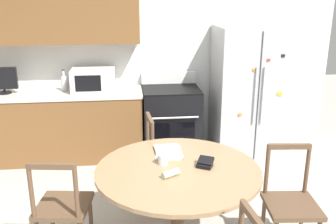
{
  "coord_description": "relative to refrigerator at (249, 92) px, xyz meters",
  "views": [
    {
      "loc": [
        -0.27,
        -2.46,
        2.1
      ],
      "look_at": [
        0.13,
        1.15,
        0.95
      ],
      "focal_mm": 40.0,
      "sensor_mm": 36.0,
      "label": 1
    }
  ],
  "objects": [
    {
      "name": "mail_stack",
      "position": [
        -1.28,
        -1.68,
        -0.08
      ],
      "size": [
        0.25,
        0.32,
        0.02
      ],
      "color": "white",
      "rests_on": "dining_table"
    },
    {
      "name": "back_wall",
      "position": [
        -1.65,
        0.37,
        0.59
      ],
      "size": [
        5.2,
        0.44,
        2.6
      ],
      "color": "silver",
      "rests_on": "ground_plane"
    },
    {
      "name": "kitchen_counter",
      "position": [
        -2.49,
        0.07,
        -0.4
      ],
      "size": [
        2.13,
        0.64,
        0.9
      ],
      "color": "brown",
      "rests_on": "ground_plane"
    },
    {
      "name": "candle_glass",
      "position": [
        -1.34,
        -1.89,
        -0.05
      ],
      "size": [
        0.08,
        0.08,
        0.08
      ],
      "color": "silver",
      "rests_on": "dining_table"
    },
    {
      "name": "folded_napkin",
      "position": [
        -1.31,
        -2.12,
        -0.06
      ],
      "size": [
        0.15,
        0.12,
        0.05
      ],
      "color": "beige",
      "rests_on": "dining_table"
    },
    {
      "name": "dining_chair_far",
      "position": [
        -1.24,
        -1.05,
        -0.42
      ],
      "size": [
        0.45,
        0.45,
        0.9
      ],
      "rotation": [
        0.0,
        0.0,
        4.79
      ],
      "color": "brown",
      "rests_on": "ground_plane"
    },
    {
      "name": "countertop_tv",
      "position": [
        -3.15,
        0.08,
        0.22
      ],
      "size": [
        0.34,
        0.16,
        0.34
      ],
      "color": "black",
      "rests_on": "kitchen_counter"
    },
    {
      "name": "oven_range",
      "position": [
        -1.05,
        0.04,
        -0.39
      ],
      "size": [
        0.74,
        0.68,
        1.08
      ],
      "color": "black",
      "rests_on": "ground_plane"
    },
    {
      "name": "dining_table",
      "position": [
        -1.23,
        -1.99,
        -0.22
      ],
      "size": [
        1.33,
        1.33,
        0.76
      ],
      "color": "#997551",
      "rests_on": "ground_plane"
    },
    {
      "name": "wallet",
      "position": [
        -1.01,
        -1.97,
        -0.06
      ],
      "size": [
        0.17,
        0.17,
        0.07
      ],
      "color": "black",
      "rests_on": "dining_table"
    },
    {
      "name": "microwave",
      "position": [
        -2.04,
        0.11,
        0.19
      ],
      "size": [
        0.55,
        0.4,
        0.29
      ],
      "color": "white",
      "rests_on": "kitchen_counter"
    },
    {
      "name": "dining_chair_right",
      "position": [
        -0.3,
        -2.08,
        -0.42
      ],
      "size": [
        0.46,
        0.46,
        0.9
      ],
      "rotation": [
        0.0,
        0.0,
        3.05
      ],
      "color": "brown",
      "rests_on": "ground_plane"
    },
    {
      "name": "counter_bottle",
      "position": [
        -2.42,
        0.14,
        0.15
      ],
      "size": [
        0.07,
        0.07,
        0.28
      ],
      "color": "silver",
      "rests_on": "kitchen_counter"
    },
    {
      "name": "dining_chair_left",
      "position": [
        -2.17,
        -1.92,
        -0.42
      ],
      "size": [
        0.47,
        0.47,
        0.9
      ],
      "rotation": [
        0.0,
        0.0,
        6.14
      ],
      "color": "brown",
      "rests_on": "ground_plane"
    },
    {
      "name": "refrigerator",
      "position": [
        0.0,
        0.0,
        0.0
      ],
      "size": [
        0.92,
        0.74,
        1.71
      ],
      "color": "#B2B5BA",
      "rests_on": "ground_plane"
    }
  ]
}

